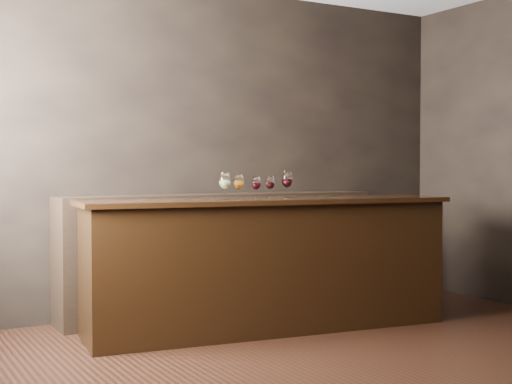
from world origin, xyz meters
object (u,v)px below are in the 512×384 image
back_bar_shelf (222,253)px  glass_amber (239,182)px  bar_counter (268,266)px  glass_red_c (287,180)px  glass_white (225,181)px  glass_red_b (270,183)px  glass_red_a (256,184)px

back_bar_shelf → glass_amber: size_ratio=15.14×
bar_counter → glass_red_c: bearing=7.2°
glass_amber → glass_red_c: bearing=2.1°
bar_counter → glass_white: size_ratio=13.98×
glass_white → glass_amber: 0.13m
back_bar_shelf → glass_red_c: glass_red_c is taller
back_bar_shelf → glass_white: (-0.38, -0.79, 0.63)m
glass_amber → glass_red_b: glass_amber is taller
glass_white → glass_red_b: glass_white is taller
bar_counter → glass_red_c: 0.68m
glass_amber → back_bar_shelf: bearing=72.0°
glass_white → glass_red_c: size_ratio=0.98×
glass_red_b → glass_red_c: 0.14m
bar_counter → glass_amber: (-0.26, -0.01, 0.65)m
glass_amber → glass_red_a: 0.15m
glass_red_a → glass_red_b: 0.15m
glass_white → glass_red_a: (0.27, 0.01, -0.02)m
back_bar_shelf → glass_red_a: bearing=-97.8°
bar_counter → glass_red_c: (0.17, 0.00, 0.66)m
bar_counter → glass_red_a: (-0.12, -0.02, 0.63)m
glass_red_b → glass_red_c: size_ratio=0.84×
bar_counter → glass_amber: size_ratio=14.86×
back_bar_shelf → glass_red_b: size_ratio=16.57×
glass_red_b → glass_red_c: (0.14, -0.02, 0.02)m
back_bar_shelf → glass_white: glass_white is taller
glass_red_b → bar_counter: bearing=-138.3°
back_bar_shelf → glass_amber: bearing=-108.0°
glass_amber → glass_red_b: 0.29m
glass_white → glass_red_b: 0.42m
back_bar_shelf → glass_white: bearing=-115.4°
bar_counter → glass_red_c: size_ratio=13.68×
glass_white → glass_amber: bearing=7.5°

